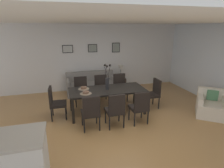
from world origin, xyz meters
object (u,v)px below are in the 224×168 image
(dining_chair_near_right, at_px, (81,89))
(dining_chair_mid_left, at_px, (140,106))
(bowl_near_left, at_px, (86,92))
(framed_picture_right, at_px, (116,48))
(dining_chair_head_west, at_px, (55,101))
(dining_chair_head_east, at_px, (153,92))
(armchair, at_px, (212,106))
(dining_chair_near_left, at_px, (91,111))
(centerpiece_vase, at_px, (107,80))
(side_table, at_px, (121,84))
(framed_picture_left, at_px, (68,49))
(dining_chair_far_left, at_px, (115,109))
(dining_chair_mid_right, at_px, (120,86))
(framed_picture_center, at_px, (93,48))
(sofa, at_px, (91,86))
(table_lamp, at_px, (121,69))
(bowl_near_right, at_px, (84,88))
(dining_chair_far_right, at_px, (102,87))

(dining_chair_near_right, xyz_separation_m, dining_chair_mid_left, (1.34, -1.74, 0.00))
(bowl_near_left, bearing_deg, framed_picture_right, 57.77)
(dining_chair_near_right, relative_size, bowl_near_left, 5.41)
(dining_chair_head_west, bearing_deg, bowl_near_left, -16.23)
(dining_chair_head_east, relative_size, framed_picture_right, 2.39)
(dining_chair_head_east, height_order, armchair, dining_chair_head_east)
(dining_chair_near_left, bearing_deg, centerpiece_vase, 53.47)
(centerpiece_vase, distance_m, side_table, 2.24)
(framed_picture_left, bearing_deg, dining_chair_far_left, -73.77)
(dining_chair_mid_right, xyz_separation_m, framed_picture_center, (-0.68, 1.46, 1.17))
(dining_chair_far_left, xyz_separation_m, centerpiece_vase, (0.01, 0.90, 0.51))
(dining_chair_head_east, xyz_separation_m, armchair, (1.37, -0.98, -0.23))
(dining_chair_mid_left, xyz_separation_m, armchair, (2.22, -0.10, -0.23))
(framed_picture_center, bearing_deg, dining_chair_mid_left, -78.53)
(sofa, xyz_separation_m, framed_picture_right, (1.14, 0.48, 1.40))
(sofa, bearing_deg, dining_chair_mid_right, -48.55)
(framed_picture_left, relative_size, framed_picture_center, 1.09)
(centerpiece_vase, xyz_separation_m, sofa, (-0.18, 1.88, -0.74))
(dining_chair_near_right, bearing_deg, framed_picture_left, 100.61)
(sofa, xyz_separation_m, table_lamp, (1.19, -0.03, 0.61))
(framed_picture_right, bearing_deg, dining_chair_head_east, -77.09)
(centerpiece_vase, relative_size, bowl_near_left, 4.32)
(dining_chair_head_east, bearing_deg, centerpiece_vase, 179.85)
(centerpiece_vase, height_order, framed_picture_center, framed_picture_center)
(dining_chair_head_east, xyz_separation_m, sofa, (-1.68, 1.88, -0.23))
(dining_chair_mid_right, xyz_separation_m, dining_chair_head_west, (-2.17, -0.88, 0.00))
(bowl_near_left, bearing_deg, dining_chair_mid_right, 39.68)
(bowl_near_right, bearing_deg, dining_chair_mid_right, 27.16)
(dining_chair_mid_left, bearing_deg, dining_chair_near_left, 178.66)
(side_table, bearing_deg, dining_chair_head_west, -143.89)
(dining_chair_near_right, height_order, dining_chair_head_east, same)
(bowl_near_right, height_order, sofa, bowl_near_right)
(dining_chair_head_west, distance_m, framed_picture_center, 3.00)
(sofa, height_order, table_lamp, table_lamp)
(side_table, xyz_separation_m, framed_picture_right, (-0.05, 0.51, 1.42))
(dining_chair_head_west, bearing_deg, centerpiece_vase, -0.99)
(dining_chair_far_right, bearing_deg, bowl_near_right, -134.52)
(side_table, relative_size, framed_picture_right, 1.35)
(centerpiece_vase, relative_size, armchair, 0.66)
(dining_chair_mid_right, height_order, framed_picture_left, framed_picture_left)
(dining_chair_near_left, height_order, side_table, dining_chair_near_left)
(framed_picture_right, bearing_deg, dining_chair_far_right, -122.86)
(dining_chair_head_west, distance_m, bowl_near_right, 0.89)
(side_table, relative_size, table_lamp, 1.02)
(dining_chair_near_left, relative_size, armchair, 0.82)
(side_table, distance_m, armchair, 3.39)
(dining_chair_mid_right, height_order, sofa, dining_chair_mid_right)
(dining_chair_far_right, distance_m, armchair, 3.43)
(dining_chair_far_right, relative_size, framed_picture_left, 2.33)
(dining_chair_mid_left, distance_m, framed_picture_left, 3.81)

